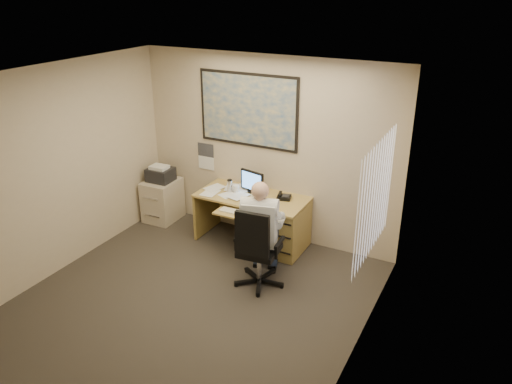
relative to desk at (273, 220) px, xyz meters
The scene contains 8 objects.
room_shell 2.13m from the desk, 98.71° to the right, with size 4.00×4.50×2.70m.
desk is the anchor object (origin of this frame).
world_map 1.61m from the desk, 150.44° to the left, with size 1.56×0.03×1.06m, color #1E4C93.
wall_calendar 1.52m from the desk, 165.71° to the left, with size 0.28×0.01×0.42m, color white.
window_blinds 2.29m from the desk, 33.17° to the right, with size 0.06×1.40×1.30m, color white, non-canonical shape.
filing_cabinet 1.99m from the desk, behind, with size 0.49×0.59×0.93m.
office_chair 1.03m from the desk, 76.13° to the right, with size 0.72×0.72×1.10m.
person 0.98m from the desk, 74.62° to the right, with size 0.58×0.83×1.39m, color silver, non-canonical shape.
Camera 1 is at (3.02, -3.92, 3.62)m, focal length 35.00 mm.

